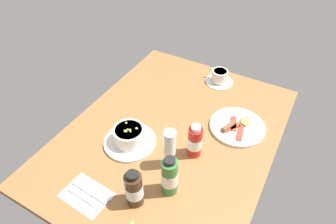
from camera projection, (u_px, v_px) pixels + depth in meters
The scene contains 9 objects.
ground_plane at pixel (171, 135), 126.89cm from camera, with size 110.00×84.00×3.00cm, color brown.
porridge_bowl at pixel (129, 137), 119.11cm from camera, with size 21.48×21.48×8.65cm.
cutlery_setting at pixel (87, 195), 103.00cm from camera, with size 12.84×17.58×0.90cm.
coffee_cup at pixel (219, 77), 150.67cm from camera, with size 14.28×14.28×6.86cm.
wine_glass at pixel (170, 145), 106.20cm from camera, with size 6.71×6.71×17.46cm.
sauce_bottle_brown at pixel (134, 189), 96.91cm from camera, with size 6.07×6.07×15.72cm.
sauce_bottle_green at pixel (170, 176), 99.66cm from camera, with size 5.89×5.89×17.22cm.
sauce_bottle_red at pixel (195, 141), 112.78cm from camera, with size 5.72×5.72×15.07cm.
breakfast_plate at pixel (237, 126), 127.37cm from camera, with size 23.96×23.96×3.70cm.
Camera 1 is at (76.76, 41.01, 91.39)cm, focal length 31.37 mm.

